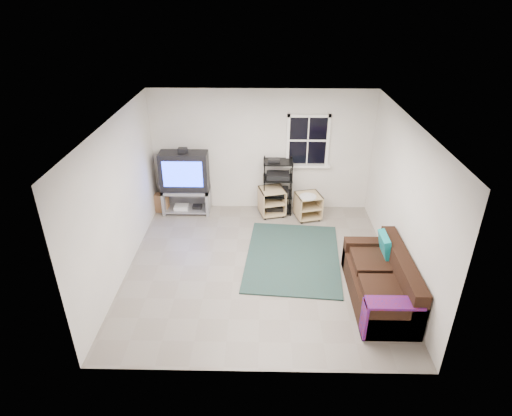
{
  "coord_description": "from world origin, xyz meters",
  "views": [
    {
      "loc": [
        0.05,
        -6.18,
        4.41
      ],
      "look_at": [
        -0.08,
        0.4,
        0.95
      ],
      "focal_mm": 30.0,
      "sensor_mm": 36.0,
      "label": 1
    }
  ],
  "objects_px": {
    "tv_unit": "(185,178)",
    "side_table_left": "(271,200)",
    "side_table_right": "(307,204)",
    "av_rack": "(278,190)",
    "sofa": "(382,283)"
  },
  "relations": [
    {
      "from": "side_table_right",
      "to": "av_rack",
      "type": "bearing_deg",
      "value": 158.39
    },
    {
      "from": "side_table_left",
      "to": "av_rack",
      "type": "bearing_deg",
      "value": 32.86
    },
    {
      "from": "av_rack",
      "to": "tv_unit",
      "type": "bearing_deg",
      "value": -179.13
    },
    {
      "from": "tv_unit",
      "to": "av_rack",
      "type": "relative_size",
      "value": 1.2
    },
    {
      "from": "av_rack",
      "to": "side_table_left",
      "type": "relative_size",
      "value": 1.98
    },
    {
      "from": "tv_unit",
      "to": "sofa",
      "type": "distance_m",
      "value": 4.54
    },
    {
      "from": "side_table_right",
      "to": "side_table_left",
      "type": "bearing_deg",
      "value": 167.6
    },
    {
      "from": "side_table_left",
      "to": "side_table_right",
      "type": "distance_m",
      "value": 0.77
    },
    {
      "from": "side_table_left",
      "to": "sofa",
      "type": "relative_size",
      "value": 0.33
    },
    {
      "from": "tv_unit",
      "to": "side_table_left",
      "type": "bearing_deg",
      "value": -1.66
    },
    {
      "from": "side_table_left",
      "to": "side_table_right",
      "type": "bearing_deg",
      "value": -12.4
    },
    {
      "from": "tv_unit",
      "to": "av_rack",
      "type": "distance_m",
      "value": 1.97
    },
    {
      "from": "av_rack",
      "to": "sofa",
      "type": "height_order",
      "value": "av_rack"
    },
    {
      "from": "tv_unit",
      "to": "side_table_right",
      "type": "bearing_deg",
      "value": -4.85
    },
    {
      "from": "tv_unit",
      "to": "side_table_right",
      "type": "xyz_separation_m",
      "value": [
        2.58,
        -0.22,
        -0.49
      ]
    }
  ]
}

